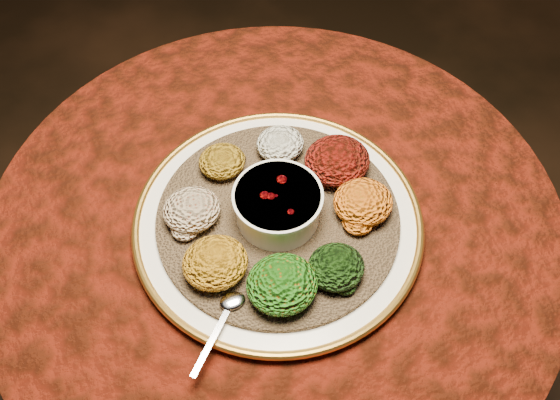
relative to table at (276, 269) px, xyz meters
name	(u,v)px	position (x,y,z in m)	size (l,w,h in m)	color
table	(276,269)	(0.00, 0.00, 0.00)	(0.96, 0.96, 0.73)	black
platter	(278,222)	(0.00, -0.02, 0.19)	(0.52, 0.52, 0.02)	white
injera	(278,218)	(0.00, -0.02, 0.20)	(0.39, 0.39, 0.01)	brown
stew_bowl	(278,204)	(0.00, -0.02, 0.24)	(0.14, 0.14, 0.06)	white
spoon	(229,307)	(-0.13, -0.14, 0.21)	(0.11, 0.10, 0.01)	silver
portion_ayib	(280,144)	(0.05, 0.10, 0.23)	(0.08, 0.08, 0.04)	silver
portion_kitfo	(337,161)	(0.12, 0.03, 0.23)	(0.11, 0.10, 0.05)	black
portion_tikil	(363,202)	(0.12, -0.06, 0.23)	(0.10, 0.09, 0.05)	#AD6D0E
portion_gomen	(336,267)	(0.03, -0.15, 0.23)	(0.09, 0.08, 0.04)	black
portion_mixveg	(282,284)	(-0.05, -0.15, 0.23)	(0.11, 0.10, 0.05)	#AD440B
portion_kik	(215,263)	(-0.13, -0.07, 0.23)	(0.10, 0.09, 0.05)	#B77710
portion_timatim	(192,210)	(-0.13, 0.03, 0.23)	(0.09, 0.09, 0.04)	maroon
portion_shiro	(222,161)	(-0.05, 0.11, 0.23)	(0.08, 0.07, 0.04)	#8D6611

